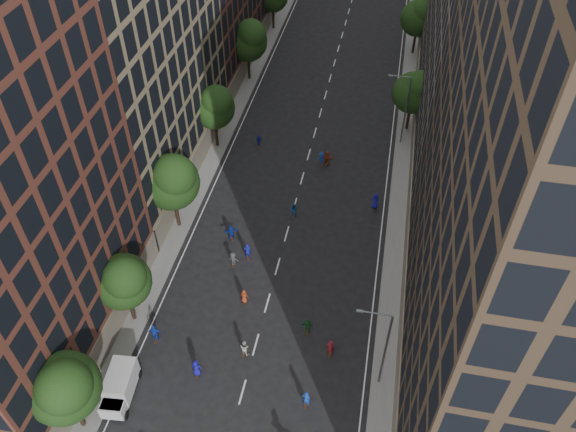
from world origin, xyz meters
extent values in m
plane|color=black|center=(0.00, 40.00, 0.00)|extent=(240.00, 240.00, 0.00)
cube|color=slate|center=(-12.00, 47.50, 0.07)|extent=(4.00, 105.00, 0.15)
cube|color=slate|center=(12.00, 47.50, 0.07)|extent=(4.00, 105.00, 0.15)
cube|color=#807154|center=(-19.00, 35.00, 17.00)|extent=(14.00, 26.00, 34.00)
cube|color=#413123|center=(19.00, 15.00, 18.00)|extent=(14.00, 30.00, 36.00)
cube|color=#5D544C|center=(19.00, 44.00, 16.50)|extent=(14.00, 28.00, 33.00)
cylinder|color=black|center=(-11.20, 4.00, 1.98)|extent=(0.36, 0.36, 3.96)
sphere|color=#1A3311|center=(-11.20, 4.00, 5.58)|extent=(5.20, 5.20, 5.20)
sphere|color=#1A3311|center=(-10.55, 3.48, 6.88)|extent=(3.90, 3.90, 3.90)
cylinder|color=black|center=(-11.20, 14.00, 1.85)|extent=(0.36, 0.36, 3.70)
sphere|color=#1A3311|center=(-11.20, 14.00, 5.21)|extent=(4.80, 4.80, 4.80)
sphere|color=#1A3311|center=(-10.60, 13.52, 6.41)|extent=(3.60, 3.60, 3.60)
cylinder|color=black|center=(-11.20, 26.00, 2.11)|extent=(0.36, 0.36, 4.22)
sphere|color=#1A3311|center=(-11.20, 26.00, 5.95)|extent=(5.60, 5.60, 5.60)
sphere|color=#1A3311|center=(-10.50, 25.44, 7.35)|extent=(4.20, 4.20, 4.20)
cylinder|color=black|center=(-11.20, 40.00, 1.94)|extent=(0.36, 0.36, 3.87)
sphere|color=#1A3311|center=(-11.20, 40.00, 5.46)|extent=(5.00, 5.00, 5.00)
sphere|color=#1A3311|center=(-10.57, 39.50, 6.71)|extent=(3.75, 3.75, 3.75)
cylinder|color=black|center=(-11.20, 56.00, 2.02)|extent=(0.36, 0.36, 4.05)
sphere|color=#1A3311|center=(-11.20, 56.00, 5.70)|extent=(5.40, 5.40, 5.40)
sphere|color=#1A3311|center=(-10.52, 55.46, 7.05)|extent=(4.05, 4.05, 4.05)
cylinder|color=black|center=(-11.20, 72.00, 1.89)|extent=(0.36, 0.36, 3.78)
cylinder|color=black|center=(11.20, 48.00, 1.87)|extent=(0.36, 0.36, 3.74)
sphere|color=#1A3311|center=(11.20, 48.00, 5.27)|extent=(5.00, 5.00, 5.00)
sphere|color=#1A3311|center=(11.82, 47.50, 6.52)|extent=(3.75, 3.75, 3.75)
cylinder|color=black|center=(11.20, 68.00, 1.98)|extent=(0.36, 0.36, 3.96)
sphere|color=#1A3311|center=(11.20, 68.00, 5.58)|extent=(5.20, 5.20, 5.20)
sphere|color=#1A3311|center=(11.85, 67.48, 6.88)|extent=(3.90, 3.90, 3.90)
cylinder|color=#595B60|center=(10.60, 12.00, 4.50)|extent=(0.18, 0.18, 9.00)
cylinder|color=#595B60|center=(9.40, 12.00, 9.00)|extent=(2.40, 0.12, 0.12)
cube|color=#595B60|center=(8.30, 12.00, 8.95)|extent=(0.50, 0.22, 0.15)
cylinder|color=#595B60|center=(10.60, 45.00, 4.50)|extent=(0.18, 0.18, 9.00)
cylinder|color=#595B60|center=(9.40, 45.00, 9.00)|extent=(2.40, 0.12, 0.12)
cube|color=#595B60|center=(8.30, 45.00, 8.95)|extent=(0.50, 0.22, 0.15)
cube|color=white|center=(-9.35, 7.37, 1.32)|extent=(2.22, 3.46, 2.01)
cube|color=white|center=(-9.16, 5.37, 0.96)|extent=(1.96, 1.63, 1.28)
cube|color=black|center=(-9.16, 5.37, 1.55)|extent=(1.75, 1.34, 0.09)
cylinder|color=black|center=(-10.05, 5.01, 0.35)|extent=(0.29, 0.71, 0.69)
cylinder|color=black|center=(-8.23, 5.18, 0.35)|extent=(0.29, 0.71, 0.69)
cylinder|color=black|center=(-10.38, 8.55, 0.35)|extent=(0.29, 0.71, 0.69)
cylinder|color=black|center=(-8.56, 8.73, 0.35)|extent=(0.29, 0.71, 0.69)
imported|color=#16139B|center=(-4.02, 9.85, 0.87)|extent=(0.88, 0.60, 1.74)
imported|color=#1741BC|center=(5.18, 8.94, 0.90)|extent=(0.70, 0.50, 1.79)
imported|color=#1636B8|center=(-8.50, 12.32, 0.97)|extent=(1.19, 0.61, 1.94)
imported|color=#A83A1C|center=(-2.07, 17.74, 0.76)|extent=(0.78, 0.54, 1.52)
imported|color=maroon|center=(6.35, 13.80, 0.93)|extent=(0.70, 0.47, 1.86)
imported|color=beige|center=(-0.68, 12.48, 0.83)|extent=(0.95, 0.83, 1.66)
imported|color=#434448|center=(-4.22, 21.88, 0.78)|extent=(1.03, 0.61, 1.56)
imported|color=#1D6025|center=(4.11, 15.63, 0.85)|extent=(1.03, 0.51, 1.70)
imported|color=#142EA8|center=(-5.35, 25.27, 0.84)|extent=(1.61, 1.09, 1.67)
imported|color=#17118E|center=(8.50, 32.69, 0.93)|extent=(1.05, 0.85, 1.87)
imported|color=#141DA6|center=(-3.10, 23.04, 0.92)|extent=(0.76, 0.60, 1.85)
imported|color=#154FAC|center=(0.19, 29.75, 0.80)|extent=(0.82, 0.66, 1.61)
imported|color=navy|center=(1.73, 38.92, 0.82)|extent=(1.20, 0.94, 1.64)
imported|color=#1620B7|center=(-6.23, 40.95, 0.77)|extent=(0.93, 0.45, 1.54)
imported|color=#A73B1B|center=(2.37, 39.00, 0.88)|extent=(1.72, 0.94, 1.76)
camera|label=1|loc=(7.96, -12.32, 41.29)|focal=35.00mm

